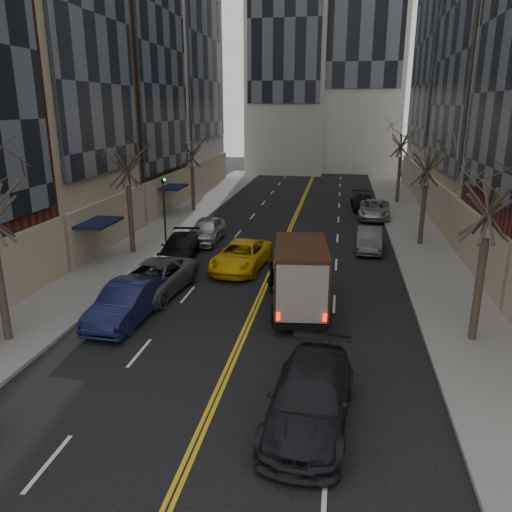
{
  "coord_description": "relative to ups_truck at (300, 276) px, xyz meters",
  "views": [
    {
      "loc": [
        3.51,
        -7.62,
        8.75
      ],
      "look_at": [
        -0.1,
        13.73,
        2.2
      ],
      "focal_mm": 35.0,
      "sensor_mm": 36.0,
      "label": 1
    }
  ],
  "objects": [
    {
      "name": "tree_lf_mid",
      "position": [
        -10.78,
        7.02,
        5.0
      ],
      "size": [
        3.2,
        3.2,
        8.91
      ],
      "color": "#382D23",
      "rests_on": "sidewalk_left"
    },
    {
      "name": "pedestrian",
      "position": [
        -1.55,
        2.08,
        -0.76
      ],
      "size": [
        0.49,
        0.66,
        1.67
      ],
      "primitive_type": "imported",
      "rotation": [
        0.0,
        0.0,
        1.42
      ],
      "color": "black",
      "rests_on": "ground"
    },
    {
      "name": "parked_lf_b",
      "position": [
        -7.08,
        -2.3,
        -0.78
      ],
      "size": [
        1.98,
        5.04,
        1.64
      ],
      "primitive_type": "imported",
      "rotation": [
        0.0,
        0.0,
        -0.05
      ],
      "color": "#101534",
      "rests_on": "ground"
    },
    {
      "name": "parked_rt_a",
      "position": [
        3.48,
        10.33,
        -0.89
      ],
      "size": [
        1.68,
        4.35,
        1.41
      ],
      "primitive_type": "imported",
      "rotation": [
        0.0,
        0.0,
        -0.04
      ],
      "color": "#4A4D51",
      "rests_on": "ground"
    },
    {
      "name": "tree_rt_near",
      "position": [
        6.82,
        -1.98,
        4.86
      ],
      "size": [
        3.2,
        3.2,
        8.71
      ],
      "color": "#382D23",
      "rests_on": "sidewalk_right"
    },
    {
      "name": "taxi",
      "position": [
        -3.7,
        5.39,
        -0.84
      ],
      "size": [
        3.06,
        5.64,
        1.5
      ],
      "primitive_type": "imported",
      "rotation": [
        0.0,
        0.0,
        -0.11
      ],
      "color": "#EAB709",
      "rests_on": "ground"
    },
    {
      "name": "parked_lf_c",
      "position": [
        -7.08,
        0.83,
        -0.8
      ],
      "size": [
        3.22,
        5.96,
        1.59
      ],
      "primitive_type": "imported",
      "rotation": [
        0.0,
        0.0,
        -0.1
      ],
      "color": "#515359",
      "rests_on": "ground"
    },
    {
      "name": "streetwall_left",
      "position": [
        -18.29,
        17.92,
        13.96
      ],
      "size": [
        14.0,
        49.5,
        36.0
      ],
      "color": "#562319",
      "rests_on": "ground"
    },
    {
      "name": "sidewalk_left",
      "position": [
        -10.98,
        14.02,
        -1.52
      ],
      "size": [
        4.0,
        66.0,
        0.15
      ],
      "primitive_type": "cube",
      "color": "slate",
      "rests_on": "ground"
    },
    {
      "name": "parked_lf_d",
      "position": [
        -7.67,
        6.67,
        -0.89
      ],
      "size": [
        2.53,
        5.06,
        1.41
      ],
      "primitive_type": "imported",
      "rotation": [
        0.0,
        0.0,
        0.12
      ],
      "color": "black",
      "rests_on": "ground"
    },
    {
      "name": "ups_truck",
      "position": [
        0.0,
        0.0,
        0.0
      ],
      "size": [
        2.83,
        5.97,
        3.16
      ],
      "rotation": [
        0.0,
        0.0,
        0.11
      ],
      "color": "black",
      "rests_on": "ground"
    },
    {
      "name": "observer_sedan",
      "position": [
        0.98,
        -8.15,
        -0.79
      ],
      "size": [
        2.68,
        5.7,
        1.61
      ],
      "rotation": [
        0.0,
        0.0,
        -0.08
      ],
      "color": "black",
      "rests_on": "ground"
    },
    {
      "name": "parked_rt_c",
      "position": [
        3.59,
        23.29,
        -0.9
      ],
      "size": [
        2.22,
        4.89,
        1.39
      ],
      "primitive_type": "imported",
      "rotation": [
        0.0,
        0.0,
        0.06
      ],
      "color": "black",
      "rests_on": "ground"
    },
    {
      "name": "tree_rt_mid",
      "position": [
        6.82,
        12.02,
        4.57
      ],
      "size": [
        3.2,
        3.2,
        8.32
      ],
      "color": "#382D23",
      "rests_on": "sidewalk_right"
    },
    {
      "name": "sidewalk_right",
      "position": [
        7.02,
        14.02,
        -1.52
      ],
      "size": [
        4.0,
        66.0,
        0.15
      ],
      "primitive_type": "cube",
      "color": "slate",
      "rests_on": "ground"
    },
    {
      "name": "tree_lf_far",
      "position": [
        -10.78,
        20.02,
        4.43
      ],
      "size": [
        3.2,
        3.2,
        8.12
      ],
      "color": "#382D23",
      "rests_on": "sidewalk_left"
    },
    {
      "name": "parked_lf_e",
      "position": [
        -7.08,
        10.6,
        -0.78
      ],
      "size": [
        2.02,
        4.8,
        1.62
      ],
      "primitive_type": "imported",
      "rotation": [
        0.0,
        0.0,
        0.02
      ],
      "color": "#AEB0B6",
      "rests_on": "ground"
    },
    {
      "name": "tree_rt_far",
      "position": [
        6.82,
        27.02,
        5.15
      ],
      "size": [
        3.2,
        3.2,
        9.11
      ],
      "color": "#382D23",
      "rests_on": "sidewalk_right"
    },
    {
      "name": "parked_rt_b",
      "position": [
        4.32,
        19.98,
        -0.87
      ],
      "size": [
        2.76,
        5.38,
        1.45
      ],
      "primitive_type": "imported",
      "rotation": [
        0.0,
        0.0,
        -0.07
      ],
      "color": "#A1A5A8",
      "rests_on": "ground"
    },
    {
      "name": "traffic_signal",
      "position": [
        -9.38,
        9.02,
        1.22
      ],
      "size": [
        0.29,
        0.26,
        4.7
      ],
      "color": "black",
      "rests_on": "sidewalk_left"
    }
  ]
}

